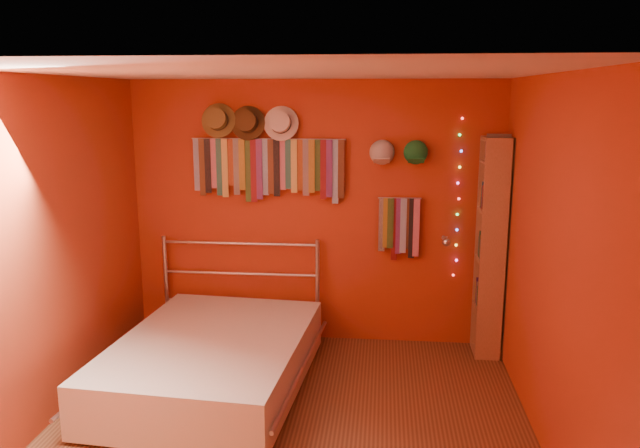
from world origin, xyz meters
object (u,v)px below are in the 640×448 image
(reading_lamp, at_px, (446,241))
(bed, at_px, (212,360))
(bookshelf, at_px, (495,247))
(tie_rack, at_px, (268,166))

(reading_lamp, bearing_deg, bed, -154.75)
(reading_lamp, bearing_deg, bookshelf, 3.89)
(reading_lamp, bearing_deg, tie_rack, 173.59)
(bookshelf, height_order, bed, bookshelf)
(bed, bearing_deg, bookshelf, 26.01)
(bookshelf, bearing_deg, tie_rack, 175.76)
(reading_lamp, distance_m, bed, 2.29)
(tie_rack, bearing_deg, reading_lamp, -6.41)
(tie_rack, bearing_deg, bed, -104.58)
(reading_lamp, relative_size, bookshelf, 0.16)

